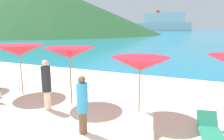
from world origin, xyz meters
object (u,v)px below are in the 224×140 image
Objects in this scene: umbrella_2 at (70,53)px; umbrella_3 at (140,64)px; beachgoer_0 at (82,103)px; lounge_chair_0 at (143,134)px; cruise_ship at (164,23)px; lounge_chair_1 at (211,132)px; beachgoer_1 at (46,84)px; umbrella_1 at (19,50)px.

umbrella_3 is (2.86, 0.05, -0.26)m from umbrella_2.
beachgoer_0 is at bearing -48.11° from umbrella_2.
lounge_chair_0 is (0.63, -1.84, -1.56)m from umbrella_3.
umbrella_2 is 0.04× the size of cruise_ship.
umbrella_2 is at bearing 160.27° from lounge_chair_1.
beachgoer_1 is (-5.64, -0.08, 0.79)m from lounge_chair_1.
umbrella_2 is 1.49m from beachgoer_1.
lounge_chair_0 is at bearing -16.97° from umbrella_1.
lounge_chair_0 is at bearing -71.10° from umbrella_3.
cruise_ship is at bearing 99.33° from umbrella_3.
umbrella_3 reaches higher than lounge_chair_1.
umbrella_1 is at bearing 162.45° from lounge_chair_1.
umbrella_1 is 0.04× the size of cruise_ship.
umbrella_2 is 2.83m from beachgoer_0.
umbrella_1 is at bearing 178.98° from umbrella_3.
umbrella_3 is (5.73, -0.10, -0.22)m from umbrella_1.
umbrella_2 is (2.86, -0.15, 0.04)m from umbrella_1.
umbrella_3 reaches higher than beachgoer_1.
umbrella_1 is 1.33× the size of beachgoer_0.
lounge_chair_0 is 0.03× the size of cruise_ship.
lounge_chair_1 is at bearing 17.21° from lounge_chair_0.
lounge_chair_1 is (5.19, -0.84, -1.88)m from umbrella_2.
cruise_ship is at bearing 97.95° from umbrella_1.
umbrella_3 is at bearing 140.63° from beachgoer_0.
beachgoer_0 is 0.03× the size of cruise_ship.
umbrella_3 is 2.97m from lounge_chair_1.
lounge_chair_0 is at bearing 84.95° from beachgoer_0.
beachgoer_1 is (-3.94, 0.87, 0.73)m from lounge_chair_0.
lounge_chair_0 reaches higher than lounge_chair_1.
beachgoer_0 is 2.39m from beachgoer_1.
umbrella_1 is at bearing -79.35° from cruise_ship.
lounge_chair_1 is at bearing -9.18° from umbrella_2.
cruise_ship is at bearing 98.64° from umbrella_2.
umbrella_3 reaches higher than lounge_chair_0.
beachgoer_0 is at bearing -173.32° from lounge_chair_1.
cruise_ship reaches higher than umbrella_3.
lounge_chair_1 is (8.06, -0.99, -1.84)m from umbrella_1.
beachgoer_1 is (2.41, -1.07, -1.05)m from umbrella_1.
beachgoer_0 reaches higher than lounge_chair_1.
umbrella_1 is 1.05× the size of umbrella_3.
lounge_chair_0 is at bearing -157.79° from beachgoer_1.
beachgoer_0 is (-3.47, -1.08, 0.70)m from lounge_chair_1.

